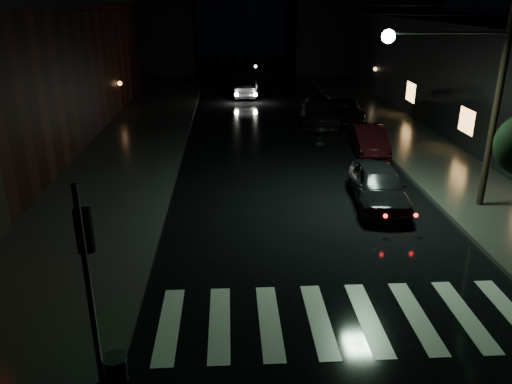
{
  "coord_description": "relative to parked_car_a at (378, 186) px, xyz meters",
  "views": [
    {
      "loc": [
        0.32,
        -9.5,
        7.28
      ],
      "look_at": [
        1.12,
        4.98,
        1.6
      ],
      "focal_mm": 35.0,
      "sensor_mm": 36.0,
      "label": 1
    }
  ],
  "objects": [
    {
      "name": "parked_car_b",
      "position": [
        1.43,
        6.64,
        -0.07
      ],
      "size": [
        1.83,
        4.33,
        1.39
      ],
      "primitive_type": "imported",
      "rotation": [
        0.0,
        0.0,
        -0.09
      ],
      "color": "black",
      "rests_on": "ground"
    },
    {
      "name": "crosswalk",
      "position": [
        -2.8,
        -6.99,
        -0.76
      ],
      "size": [
        9.0,
        3.0,
        0.01
      ],
      "primitive_type": "cube",
      "color": "beige",
      "rests_on": "ground"
    },
    {
      "name": "ground",
      "position": [
        -5.8,
        -7.49,
        -0.77
      ],
      "size": [
        120.0,
        120.0,
        0.0
      ],
      "primitive_type": "plane",
      "color": "black",
      "rests_on": "ground"
    },
    {
      "name": "parked_car_a",
      "position": [
        0.0,
        0.0,
        0.0
      ],
      "size": [
        2.23,
        4.67,
        1.54
      ],
      "primitive_type": "imported",
      "rotation": [
        0.0,
        0.0,
        -0.09
      ],
      "color": "black",
      "rests_on": "ground"
    },
    {
      "name": "parked_car_d",
      "position": [
        1.77,
        13.71,
        -0.11
      ],
      "size": [
        2.76,
        4.97,
        1.31
      ],
      "primitive_type": "imported",
      "rotation": [
        0.0,
        0.0,
        -0.13
      ],
      "color": "black",
      "rests_on": "ground"
    },
    {
      "name": "building_far_left",
      "position": [
        -15.8,
        37.51,
        3.23
      ],
      "size": [
        14.0,
        10.0,
        8.0
      ],
      "primitive_type": "cube",
      "color": "black",
      "rests_on": "ground"
    },
    {
      "name": "signal_pole_corner",
      "position": [
        -7.94,
        -8.95,
        0.77
      ],
      "size": [
        0.68,
        0.61,
        4.2
      ],
      "color": "slate",
      "rests_on": "ground"
    },
    {
      "name": "sidewalk_right",
      "position": [
        4.2,
        6.51,
        -0.69
      ],
      "size": [
        4.0,
        44.0,
        0.15
      ],
      "primitive_type": "cube",
      "color": "#282826",
      "rests_on": "ground"
    },
    {
      "name": "sidewalk_left",
      "position": [
        -10.8,
        6.51,
        -0.69
      ],
      "size": [
        6.0,
        44.0,
        0.15
      ],
      "primitive_type": "cube",
      "color": "#282826",
      "rests_on": "ground"
    },
    {
      "name": "utility_pole",
      "position": [
        3.03,
        -0.49,
        3.83
      ],
      "size": [
        4.92,
        0.44,
        8.0
      ],
      "color": "black",
      "rests_on": "ground"
    },
    {
      "name": "building_far_right",
      "position": [
        8.2,
        37.51,
        2.73
      ],
      "size": [
        14.0,
        10.0,
        7.0
      ],
      "primitive_type": "cube",
      "color": "black",
      "rests_on": "ground"
    },
    {
      "name": "oncoming_car",
      "position": [
        -4.27,
        22.1,
        -0.01
      ],
      "size": [
        1.69,
        4.64,
        1.52
      ],
      "primitive_type": "imported",
      "rotation": [
        0.0,
        0.0,
        3.16
      ],
      "color": "black",
      "rests_on": "ground"
    },
    {
      "name": "parked_car_c",
      "position": [
        0.0,
        13.0,
        -0.02
      ],
      "size": [
        2.52,
        5.34,
        1.51
      ],
      "primitive_type": "imported",
      "rotation": [
        0.0,
        0.0,
        -0.08
      ],
      "color": "black",
      "rests_on": "ground"
    }
  ]
}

